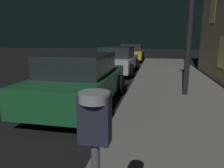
{
  "coord_description": "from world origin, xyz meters",
  "views": [
    {
      "loc": [
        4.83,
        -0.46,
        1.79
      ],
      "look_at": [
        4.19,
        2.54,
        1.11
      ],
      "focal_mm": 32.24,
      "sensor_mm": 36.0,
      "label": 1
    }
  ],
  "objects": [
    {
      "name": "car_silver",
      "position": [
        2.85,
        10.36,
        0.71
      ],
      "size": [
        2.04,
        4.46,
        1.43
      ],
      "color": "#B7B7BF",
      "rests_on": "ground"
    },
    {
      "name": "car_green",
      "position": [
        2.85,
        4.65,
        0.71
      ],
      "size": [
        2.05,
        4.05,
        1.43
      ],
      "color": "#19592D",
      "rests_on": "ground"
    },
    {
      "name": "parking_meter",
      "position": [
        4.49,
        0.63,
        1.17
      ],
      "size": [
        0.19,
        0.19,
        1.34
      ],
      "color": "#59595B",
      "rests_on": "sidewalk"
    },
    {
      "name": "car_yellow_cab",
      "position": [
        2.85,
        17.23,
        0.72
      ],
      "size": [
        2.16,
        4.53,
        1.43
      ],
      "color": "gold",
      "rests_on": "ground"
    }
  ]
}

